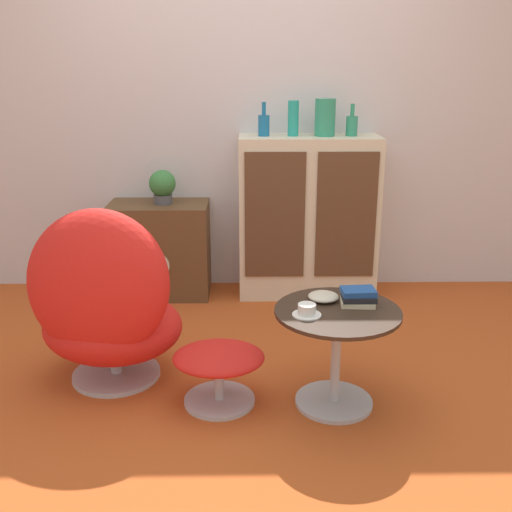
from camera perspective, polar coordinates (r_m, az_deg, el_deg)
The scene contains 15 objects.
ground_plane at distance 3.04m, azimuth -1.62°, elevation -12.50°, with size 12.00×12.00×0.00m, color #B74C1E.
wall_back at distance 4.16m, azimuth -1.48°, elevation 14.61°, with size 6.40×0.06×2.60m.
sideboard at distance 4.08m, azimuth 4.93°, elevation 3.73°, with size 0.92×0.38×1.09m.
tv_console at distance 4.16m, azimuth -9.11°, elevation 0.63°, with size 0.67×0.40×0.64m.
egg_chair at distance 3.00m, azimuth -14.15°, elevation -4.67°, with size 0.81×0.76×0.93m.
ottoman at distance 2.84m, azimuth -3.57°, elevation -10.23°, with size 0.43×0.36×0.28m.
coffee_table at distance 2.79m, azimuth 7.67°, elevation -8.13°, with size 0.57×0.57×0.48m.
vase_leftmost at distance 3.96m, azimuth 0.75°, elevation 12.42°, with size 0.07×0.07×0.22m.
vase_inner_left at distance 3.97m, azimuth 3.57°, elevation 12.95°, with size 0.07×0.07×0.23m.
vase_inner_right at distance 3.99m, azimuth 6.59°, elevation 12.98°, with size 0.13×0.13×0.24m.
vase_rightmost at distance 4.02m, azimuth 9.11°, elevation 12.22°, with size 0.08×0.08×0.20m.
potted_plant at distance 4.04m, azimuth -8.90°, elevation 6.64°, with size 0.18×0.18×0.23m.
teacup at distance 2.65m, azimuth 4.86°, elevation -5.23°, with size 0.13×0.13×0.05m.
book_stack at distance 2.78m, azimuth 9.71°, elevation -3.88°, with size 0.16×0.12×0.08m.
bowl at distance 2.82m, azimuth 6.43°, elevation -3.85°, with size 0.14×0.14×0.04m.
Camera 1 is at (0.05, -2.62, 1.54)m, focal length 42.00 mm.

